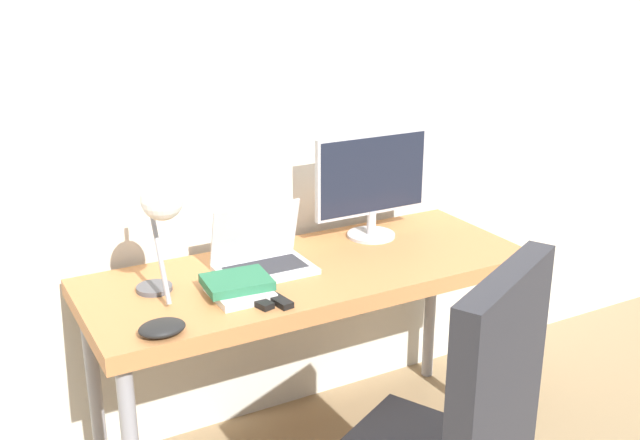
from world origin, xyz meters
The scene contains 9 objects.
wall_back centered at (0.00, 0.68, 1.30)m, with size 8.00×0.05×2.60m.
desk centered at (0.00, 0.31, 0.70)m, with size 1.60×0.61×0.77m.
laptop centered at (-0.16, 0.36, 0.82)m, with size 0.32×0.22×0.23m.
monitor centered at (0.36, 0.47, 1.00)m, with size 0.48×0.19×0.41m.
desk_lamp centered at (-0.54, 0.23, 1.09)m, with size 0.13×0.28×0.42m.
book_stack centered at (-0.32, 0.21, 0.80)m, with size 0.22×0.22×0.05m.
tv_remote centered at (-0.24, 0.12, 0.78)m, with size 0.07×0.18×0.02m.
media_remote centered at (-0.30, 0.13, 0.78)m, with size 0.08×0.16×0.02m.
game_controller centered at (-0.62, 0.06, 0.79)m, with size 0.14×0.11×0.04m.
Camera 1 is at (-1.15, -1.86, 1.79)m, focal length 42.00 mm.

